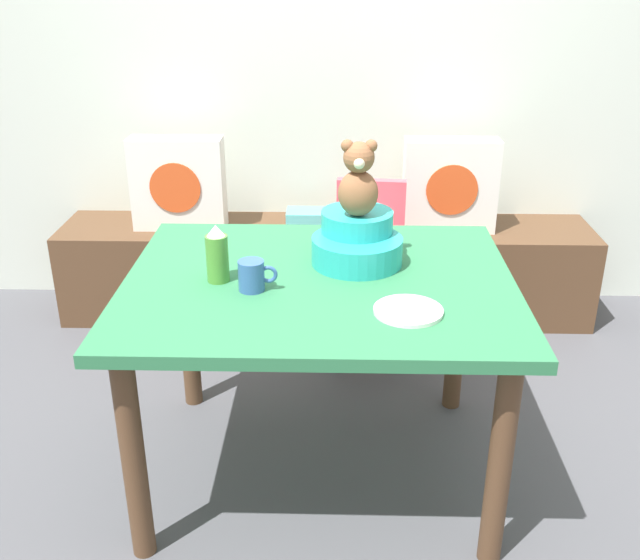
{
  "coord_description": "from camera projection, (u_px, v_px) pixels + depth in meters",
  "views": [
    {
      "loc": [
        0.06,
        -2.09,
        1.67
      ],
      "look_at": [
        0.0,
        0.1,
        0.69
      ],
      "focal_mm": 40.67,
      "sensor_mm": 36.0,
      "label": 1
    }
  ],
  "objects": [
    {
      "name": "highchair",
      "position": [
        368.0,
        248.0,
        3.12
      ],
      "size": [
        0.35,
        0.47,
        0.79
      ],
      "color": "#D84C59",
      "rests_on": "ground_plane"
    },
    {
      "name": "window_bench",
      "position": [
        326.0,
        270.0,
        3.64
      ],
      "size": [
        2.6,
        0.44,
        0.46
      ],
      "primitive_type": "cube",
      "color": "brown",
      "rests_on": "ground_plane"
    },
    {
      "name": "back_wall",
      "position": [
        328.0,
        41.0,
        3.45
      ],
      "size": [
        4.4,
        0.1,
        2.6
      ],
      "primitive_type": "cube",
      "color": "silver",
      "rests_on": "ground_plane"
    },
    {
      "name": "dinner_plate_near",
      "position": [
        408.0,
        311.0,
        2.07
      ],
      "size": [
        0.2,
        0.2,
        0.01
      ],
      "primitive_type": "cylinder",
      "color": "white",
      "rests_on": "dining_table"
    },
    {
      "name": "infant_seat_teal",
      "position": [
        357.0,
        241.0,
        2.39
      ],
      "size": [
        0.3,
        0.33,
        0.16
      ],
      "color": "teal",
      "rests_on": "dining_table"
    },
    {
      "name": "coffee_mug",
      "position": [
        252.0,
        276.0,
        2.19
      ],
      "size": [
        0.12,
        0.08,
        0.09
      ],
      "color": "#335999",
      "rests_on": "dining_table"
    },
    {
      "name": "book_stack",
      "position": [
        307.0,
        219.0,
        3.53
      ],
      "size": [
        0.2,
        0.14,
        0.08
      ],
      "primitive_type": "cube",
      "color": "#58C2C4",
      "rests_on": "window_bench"
    },
    {
      "name": "pillow_floral_right",
      "position": [
        450.0,
        186.0,
        3.42
      ],
      "size": [
        0.44,
        0.15,
        0.44
      ],
      "color": "white",
      "rests_on": "window_bench"
    },
    {
      "name": "pillow_floral_left",
      "position": [
        178.0,
        184.0,
        3.45
      ],
      "size": [
        0.44,
        0.15,
        0.44
      ],
      "color": "white",
      "rests_on": "window_bench"
    },
    {
      "name": "dining_table",
      "position": [
        319.0,
        307.0,
        2.33
      ],
      "size": [
        1.23,
        1.0,
        0.74
      ],
      "color": "#2D7247",
      "rests_on": "ground_plane"
    },
    {
      "name": "ground_plane",
      "position": [
        319.0,
        467.0,
        2.59
      ],
      "size": [
        8.0,
        8.0,
        0.0
      ],
      "primitive_type": "plane",
      "color": "#4C4C51"
    },
    {
      "name": "ketchup_bottle",
      "position": [
        217.0,
        255.0,
        2.24
      ],
      "size": [
        0.07,
        0.07,
        0.18
      ],
      "color": "#4C8C33",
      "rests_on": "dining_table"
    },
    {
      "name": "teddy_bear",
      "position": [
        358.0,
        180.0,
        2.31
      ],
      "size": [
        0.13,
        0.12,
        0.25
      ],
      "color": "brown",
      "rests_on": "infant_seat_teal"
    }
  ]
}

